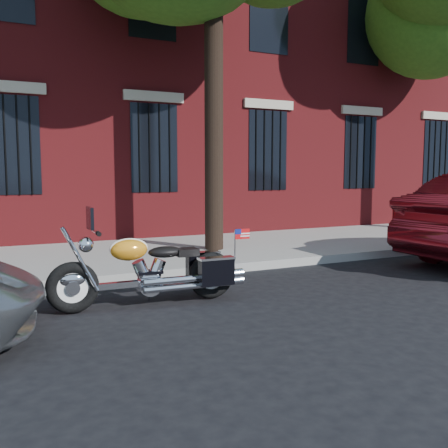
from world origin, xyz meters
name	(u,v)px	position (x,y,z in m)	size (l,w,h in m)	color
ground	(268,290)	(0.00, 0.00, 0.00)	(120.00, 120.00, 0.00)	black
curb	(225,268)	(0.00, 1.38, 0.07)	(40.00, 0.16, 0.15)	gray
sidewalk	(184,252)	(0.00, 3.26, 0.07)	(40.00, 3.60, 0.15)	gray
building	(102,31)	(0.00, 10.06, 6.00)	(26.00, 10.08, 12.00)	maroon
motorcycle	(156,272)	(-1.66, -0.05, 0.42)	(2.47, 0.75, 1.25)	black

